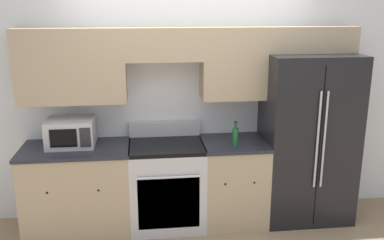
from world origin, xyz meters
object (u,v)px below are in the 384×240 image
at_px(oven_range, 167,184).
at_px(bottle, 235,136).
at_px(microwave, 71,133).
at_px(refrigerator, 306,138).

bearing_deg(oven_range, bottle, -10.68).
height_order(oven_range, microwave, microwave).
bearing_deg(bottle, oven_range, 169.32).
bearing_deg(refrigerator, bottle, -168.35).
bearing_deg(microwave, refrigerator, -0.61).
xyz_separation_m(refrigerator, microwave, (-2.48, 0.03, 0.14)).
relative_size(microwave, bottle, 1.84).
relative_size(refrigerator, microwave, 3.83).
xyz_separation_m(oven_range, bottle, (0.69, -0.13, 0.55)).
xyz_separation_m(oven_range, refrigerator, (1.52, 0.04, 0.45)).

